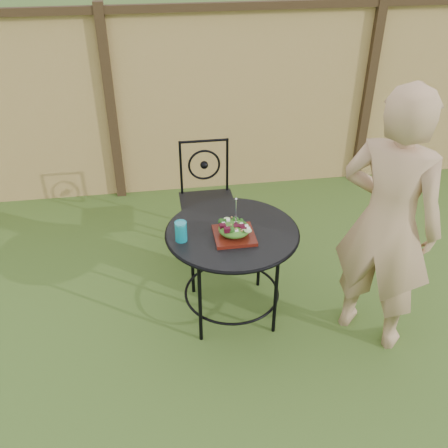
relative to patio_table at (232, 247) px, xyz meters
name	(u,v)px	position (x,y,z in m)	size (l,w,h in m)	color
ground	(296,321)	(0.45, -0.19, -0.59)	(60.00, 60.00, 0.00)	#304C18
fence	(243,100)	(0.45, 2.00, 0.36)	(8.00, 0.12, 1.90)	tan
patio_table	(232,247)	(0.00, 0.00, 0.00)	(0.92, 0.92, 0.72)	black
patio_chair	(207,196)	(-0.06, 0.89, -0.08)	(0.46, 0.46, 0.95)	black
diner	(387,224)	(0.93, -0.35, 0.32)	(0.66, 0.43, 1.81)	tan
salad_plate	(234,235)	(0.00, -0.08, 0.15)	(0.27, 0.27, 0.02)	#420D09
salad	(234,229)	(0.00, -0.08, 0.20)	(0.21, 0.21, 0.08)	#235614
fork	(236,212)	(0.01, -0.08, 0.33)	(0.01, 0.01, 0.18)	silver
drinking_glass	(181,231)	(-0.35, -0.06, 0.21)	(0.08, 0.08, 0.14)	#0D8DA0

